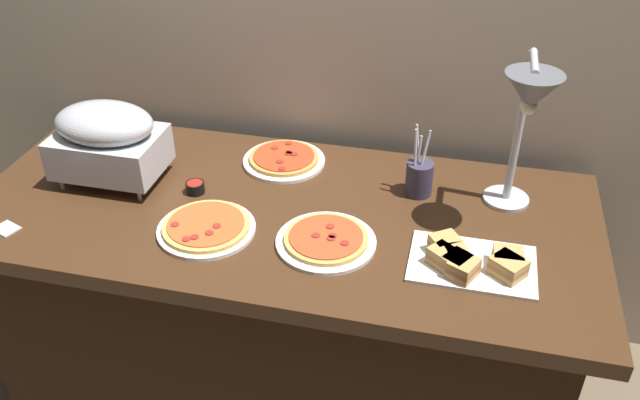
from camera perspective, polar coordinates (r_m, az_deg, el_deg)
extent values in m
plane|color=brown|center=(2.53, -2.82, -15.03)|extent=(8.00, 8.00, 0.00)
cube|color=#B7A893|center=(2.25, -0.11, 15.74)|extent=(4.40, 0.04, 2.40)
cube|color=#422816|center=(2.03, -3.39, -1.30)|extent=(1.90, 0.84, 0.05)
cube|color=black|center=(2.27, -3.07, -9.15)|extent=(1.75, 0.74, 0.71)
cylinder|color=#B7BABF|center=(2.24, -21.28, 1.31)|extent=(0.01, 0.01, 0.04)
cylinder|color=#B7BABF|center=(2.11, -15.26, 0.46)|extent=(0.01, 0.01, 0.04)
cylinder|color=#B7BABF|center=(2.37, -19.00, 3.68)|extent=(0.01, 0.01, 0.04)
cylinder|color=#B7BABF|center=(2.25, -13.21, 3.01)|extent=(0.01, 0.01, 0.04)
cube|color=#B7BABF|center=(2.20, -17.59, 3.98)|extent=(0.33, 0.23, 0.12)
ellipsoid|color=#B7BABF|center=(2.16, -18.05, 6.29)|extent=(0.31, 0.22, 0.12)
cylinder|color=#B7BABF|center=(2.12, 15.65, 0.12)|extent=(0.14, 0.14, 0.01)
cylinder|color=#B7BABF|center=(2.01, 16.70, 5.86)|extent=(0.02, 0.02, 0.47)
cylinder|color=#B7BABF|center=(1.84, 17.93, 11.21)|extent=(0.02, 0.16, 0.02)
cone|color=#595B60|center=(1.79, 17.72, 8.81)|extent=(0.15, 0.15, 0.10)
sphere|color=#F9EAB2|center=(1.80, 17.50, 7.66)|extent=(0.04, 0.04, 0.04)
cylinder|color=white|center=(2.24, -3.11, 3.36)|extent=(0.28, 0.28, 0.01)
cylinder|color=#C68E42|center=(2.23, -3.12, 3.63)|extent=(0.23, 0.23, 0.01)
cylinder|color=#AD3D1E|center=(2.23, -3.12, 3.81)|extent=(0.20, 0.20, 0.00)
cylinder|color=maroon|center=(2.23, -2.25, 3.95)|extent=(0.02, 0.02, 0.00)
cylinder|color=maroon|center=(2.19, -3.48, 3.30)|extent=(0.02, 0.02, 0.00)
cylinder|color=maroon|center=(2.30, -2.72, 4.88)|extent=(0.02, 0.02, 0.00)
cylinder|color=maroon|center=(2.27, -3.91, 4.49)|extent=(0.02, 0.02, 0.00)
cylinder|color=maroon|center=(2.15, -3.28, 2.71)|extent=(0.02, 0.02, 0.00)
cylinder|color=maroon|center=(2.24, -2.66, 4.11)|extent=(0.02, 0.02, 0.00)
cylinder|color=maroon|center=(2.24, -2.73, 4.02)|extent=(0.02, 0.02, 0.00)
cylinder|color=white|center=(1.87, 0.51, -3.64)|extent=(0.28, 0.28, 0.01)
cylinder|color=gold|center=(1.86, 0.52, -3.34)|extent=(0.24, 0.24, 0.01)
cylinder|color=#B74723|center=(1.86, 0.52, -3.15)|extent=(0.21, 0.21, 0.00)
cylinder|color=maroon|center=(1.83, 2.14, -3.72)|extent=(0.02, 0.02, 0.00)
cylinder|color=maroon|center=(1.89, 0.88, -2.29)|extent=(0.02, 0.02, 0.00)
cylinder|color=maroon|center=(1.85, -0.35, -3.06)|extent=(0.02, 0.02, 0.00)
cylinder|color=maroon|center=(1.84, 0.97, -3.32)|extent=(0.02, 0.02, 0.00)
cylinder|color=maroon|center=(1.85, 1.08, -3.10)|extent=(0.02, 0.02, 0.00)
cylinder|color=white|center=(1.94, -9.71, -2.49)|extent=(0.28, 0.28, 0.01)
cylinder|color=#DBA856|center=(1.94, -9.75, -2.21)|extent=(0.25, 0.25, 0.01)
cylinder|color=#C65628|center=(1.93, -9.77, -2.02)|extent=(0.22, 0.22, 0.00)
cylinder|color=maroon|center=(1.88, -11.40, -3.32)|extent=(0.02, 0.02, 0.00)
cylinder|color=maroon|center=(1.88, -10.72, -3.15)|extent=(0.02, 0.02, 0.00)
cylinder|color=maroon|center=(1.91, -8.85, -2.22)|extent=(0.02, 0.02, 0.00)
cylinder|color=maroon|center=(1.89, -9.49, -2.81)|extent=(0.02, 0.02, 0.00)
cylinder|color=maroon|center=(1.94, -12.35, -2.07)|extent=(0.02, 0.02, 0.00)
cube|color=white|center=(1.84, 12.92, -5.37)|extent=(0.34, 0.22, 0.01)
cube|color=tan|center=(1.81, 10.49, -5.23)|extent=(0.10, 0.09, 0.02)
cube|color=#9E6642|center=(1.80, 10.54, -4.83)|extent=(0.10, 0.09, 0.01)
cube|color=tan|center=(1.79, 10.60, -4.44)|extent=(0.10, 0.09, 0.02)
cube|color=tan|center=(1.80, 11.61, -5.73)|extent=(0.08, 0.09, 0.02)
cube|color=#9E6642|center=(1.79, 11.67, -5.33)|extent=(0.08, 0.09, 0.01)
cube|color=tan|center=(1.78, 11.72, -4.93)|extent=(0.08, 0.09, 0.02)
cube|color=tan|center=(1.82, 11.57, -5.23)|extent=(0.08, 0.09, 0.02)
cube|color=#9E6642|center=(1.81, 11.63, -4.83)|extent=(0.08, 0.09, 0.01)
cube|color=tan|center=(1.80, 11.69, -4.43)|extent=(0.08, 0.09, 0.02)
cube|color=tan|center=(1.84, 15.73, -5.26)|extent=(0.08, 0.07, 0.02)
cube|color=#9E6642|center=(1.83, 15.80, -4.88)|extent=(0.08, 0.07, 0.01)
cube|color=tan|center=(1.82, 15.88, -4.48)|extent=(0.08, 0.07, 0.02)
cube|color=tan|center=(1.82, 15.77, -5.95)|extent=(0.11, 0.11, 0.02)
cube|color=#9E6642|center=(1.81, 15.85, -5.56)|extent=(0.11, 0.11, 0.01)
cube|color=tan|center=(1.80, 15.92, -5.16)|extent=(0.11, 0.11, 0.02)
cube|color=tan|center=(1.85, 10.60, -4.17)|extent=(0.10, 0.09, 0.02)
cube|color=#9E6642|center=(1.84, 10.65, -3.78)|extent=(0.10, 0.09, 0.01)
cube|color=tan|center=(1.83, 10.71, -3.39)|extent=(0.10, 0.09, 0.02)
cube|color=tan|center=(1.78, 12.13, -6.14)|extent=(0.09, 0.10, 0.02)
cube|color=#9E6642|center=(1.77, 12.19, -5.74)|extent=(0.09, 0.10, 0.01)
cube|color=tan|center=(1.76, 12.25, -5.34)|extent=(0.09, 0.10, 0.02)
cylinder|color=black|center=(2.11, -10.66, 1.06)|extent=(0.06, 0.06, 0.04)
cylinder|color=maroon|center=(2.10, -10.70, 1.40)|extent=(0.05, 0.05, 0.01)
cylinder|color=#383347|center=(2.07, 8.51, 1.85)|extent=(0.08, 0.08, 0.11)
cylinder|color=#B7BABF|center=(2.03, 8.84, 3.45)|extent=(0.03, 0.04, 0.19)
cylinder|color=#B7BABF|center=(2.05, 8.43, 3.89)|extent=(0.03, 0.02, 0.20)
cylinder|color=#B7BABF|center=(2.02, 8.16, 3.49)|extent=(0.02, 0.02, 0.20)
cylinder|color=#B7BABF|center=(2.04, 8.40, 3.35)|extent=(0.01, 0.02, 0.17)
cube|color=#B7BABF|center=(2.13, -25.32, -2.24)|extent=(0.09, 0.08, 0.00)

